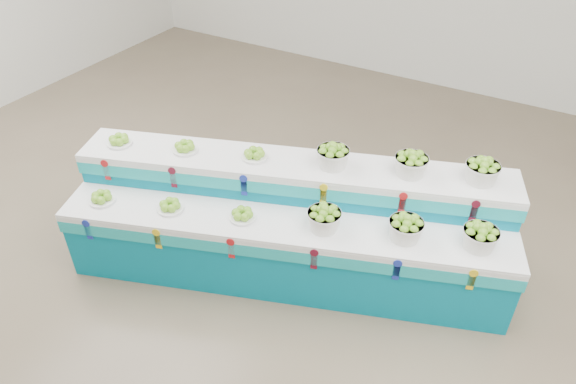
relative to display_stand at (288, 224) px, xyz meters
The scene contains 14 objects.
ground 0.68m from the display_stand, 116.44° to the right, with size 10.00×10.00×0.00m, color brown.
display_stand is the anchor object (origin of this frame).
plate_lower_left 1.66m from the display_stand, 152.32° to the right, with size 0.23×0.23×0.10m, color white.
plate_lower_mid 1.05m from the display_stand, 147.08° to the right, with size 0.23×0.23×0.10m, color white.
plate_lower_right 0.50m from the display_stand, 125.93° to the right, with size 0.23×0.23×0.10m, color white.
basket_lower_left 0.53m from the display_stand, 15.62° to the right, with size 0.28×0.28×0.21m, color silver, non-canonical shape.
basket_lower_mid 1.08m from the display_stand, ahead, with size 0.28×0.28×0.21m, color silver, non-canonical shape.
basket_lower_right 1.63m from the display_stand, 10.54° to the left, with size 0.28×0.28×0.21m, color silver, non-canonical shape.
plate_upper_left 1.73m from the display_stand, 169.22° to the right, with size 0.23×0.23×0.10m, color white.
plate_upper_mid 1.16m from the display_stand, behind, with size 0.23×0.23×0.10m, color white.
plate_upper_right 0.70m from the display_stand, 164.39° to the left, with size 0.23×0.23×0.10m, color white.
basket_upper_left 0.75m from the display_stand, 54.08° to the left, with size 0.28×0.28×0.21m, color silver, non-canonical shape.
basket_upper_mid 1.20m from the display_stand, 32.74° to the left, with size 0.28×0.28×0.21m, color silver, non-canonical shape.
basket_upper_right 1.71m from the display_stand, 27.92° to the left, with size 0.28×0.28×0.21m, color silver, non-canonical shape.
Camera 1 is at (2.00, -2.74, 3.57)m, focal length 32.91 mm.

